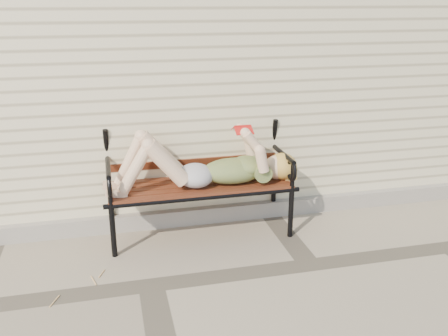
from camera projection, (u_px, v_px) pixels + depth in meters
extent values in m
plane|color=gray|center=(151.00, 285.00, 3.66)|extent=(80.00, 80.00, 0.00)
cube|color=beige|center=(120.00, 41.00, 5.93)|extent=(8.00, 4.00, 3.00)
cube|color=gray|center=(140.00, 221.00, 4.53)|extent=(8.00, 0.10, 0.15)
cylinder|color=black|center=(113.00, 230.00, 4.00)|extent=(0.05, 0.05, 0.46)
cylinder|color=black|center=(111.00, 208.00, 4.43)|extent=(0.05, 0.05, 0.46)
cylinder|color=black|center=(291.00, 212.00, 4.34)|extent=(0.05, 0.05, 0.46)
cylinder|color=black|center=(274.00, 193.00, 4.76)|extent=(0.05, 0.05, 0.46)
cube|color=#5F2518|center=(200.00, 186.00, 4.31)|extent=(1.56, 0.50, 0.03)
cylinder|color=black|center=(205.00, 198.00, 4.10)|extent=(1.64, 0.04, 0.04)
cylinder|color=black|center=(195.00, 179.00, 4.53)|extent=(1.64, 0.04, 0.04)
torus|color=black|center=(192.00, 119.00, 4.46)|extent=(0.28, 0.04, 0.28)
ellipsoid|color=#0A3647|center=(233.00, 171.00, 4.30)|extent=(0.55, 0.32, 0.22)
ellipsoid|color=#0A3647|center=(247.00, 166.00, 4.32)|extent=(0.27, 0.31, 0.16)
ellipsoid|color=#B0AFB5|center=(196.00, 175.00, 4.24)|extent=(0.31, 0.35, 0.19)
sphere|color=beige|center=(277.00, 167.00, 4.39)|extent=(0.23, 0.23, 0.23)
ellipsoid|color=gold|center=(282.00, 166.00, 4.40)|extent=(0.26, 0.26, 0.24)
cube|color=red|center=(243.00, 126.00, 4.19)|extent=(0.14, 0.02, 0.02)
cube|color=beige|center=(244.00, 131.00, 4.16)|extent=(0.14, 0.09, 0.05)
cube|color=beige|center=(241.00, 128.00, 4.24)|extent=(0.14, 0.09, 0.05)
cube|color=red|center=(244.00, 130.00, 4.16)|extent=(0.15, 0.10, 0.05)
cube|color=red|center=(241.00, 128.00, 4.24)|extent=(0.15, 0.10, 0.05)
cylinder|color=#E4B46F|center=(62.00, 274.00, 3.79)|extent=(0.12, 0.06, 0.01)
cylinder|color=#E4B46F|center=(10.00, 323.00, 3.23)|extent=(0.05, 0.12, 0.01)
cylinder|color=#E4B46F|center=(45.00, 299.00, 3.48)|extent=(0.13, 0.12, 0.01)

